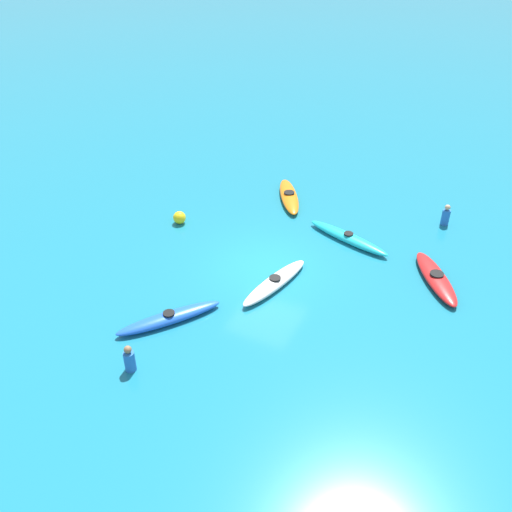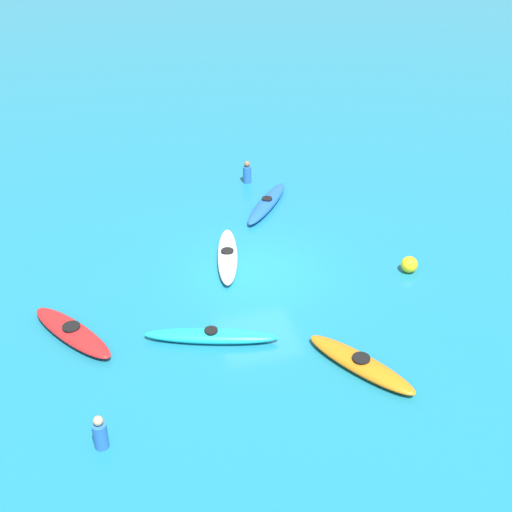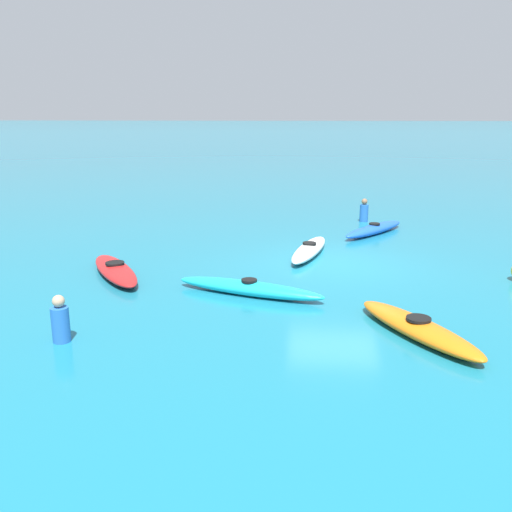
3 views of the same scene
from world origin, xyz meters
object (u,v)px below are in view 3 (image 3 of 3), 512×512
kayak_white (309,249)px  kayak_red (115,270)px  person_near_shore (364,212)px  kayak_orange (418,328)px  person_by_kayaks (60,321)px  kayak_blue (374,229)px  kayak_cyan (249,288)px

kayak_white → kayak_red: 5.56m
kayak_red → person_near_shore: size_ratio=3.47×
kayak_orange → person_by_kayaks: person_by_kayaks is taller
kayak_blue → person_by_kayaks: size_ratio=3.51×
kayak_orange → kayak_red: 7.61m
person_by_kayaks → kayak_cyan: bearing=-46.3°
kayak_cyan → kayak_blue: (6.94, -3.54, 0.00)m
kayak_red → person_by_kayaks: size_ratio=3.47×
kayak_orange → kayak_cyan: bearing=58.3°
kayak_cyan → person_near_shore: bearing=-20.3°
kayak_blue → kayak_red: size_ratio=1.01×
kayak_blue → kayak_red: 9.15m
kayak_red → person_near_shore: 10.57m
kayak_blue → kayak_red: bearing=129.3°
kayak_orange → kayak_red: bearing=64.9°
kayak_white → person_by_kayaks: bearing=146.8°
kayak_cyan → person_near_shore: person_near_shore is taller
kayak_blue → kayak_white: same height
kayak_orange → person_by_kayaks: 6.51m
kayak_blue → person_near_shore: person_near_shore is taller
kayak_white → kayak_red: (-2.67, 4.87, 0.00)m
kayak_blue → kayak_cyan: bearing=153.0°
kayak_cyan → person_near_shore: 9.75m
kayak_orange → kayak_white: 6.23m
kayak_orange → kayak_blue: bearing=-1.2°
kayak_cyan → person_by_kayaks: 4.27m
kayak_cyan → kayak_white: 4.04m
kayak_white → kayak_red: bearing=118.7°
kayak_orange → kayak_red: same height
person_near_shore → kayak_orange: bearing=179.9°
kayak_cyan → person_by_kayaks: size_ratio=4.05×
kayak_cyan → person_by_kayaks: bearing=133.7°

